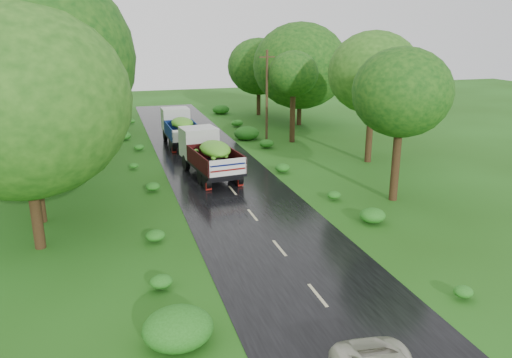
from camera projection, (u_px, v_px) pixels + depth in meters
name	position (u px, v px, depth m)	size (l,w,h in m)	color
ground	(318.00, 296.00, 17.26)	(120.00, 120.00, 0.00)	#1D440E
road	(272.00, 239.00, 21.83)	(6.50, 80.00, 0.02)	black
road_lines	(265.00, 230.00, 22.74)	(0.12, 69.60, 0.00)	#BFB78C
truck_near	(208.00, 152.00, 30.69)	(2.96, 6.60, 2.68)	black
truck_far	(179.00, 126.00, 38.96)	(2.30, 6.20, 2.59)	black
utility_pole	(267.00, 96.00, 38.94)	(1.27, 0.21, 7.21)	#382616
trees_left	(42.00, 62.00, 32.55)	(6.73, 34.42, 9.56)	black
trees_right	(310.00, 71.00, 40.30)	(6.69, 31.06, 7.58)	black
shrubs	(224.00, 175.00, 29.97)	(11.90, 44.00, 0.70)	#205E16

